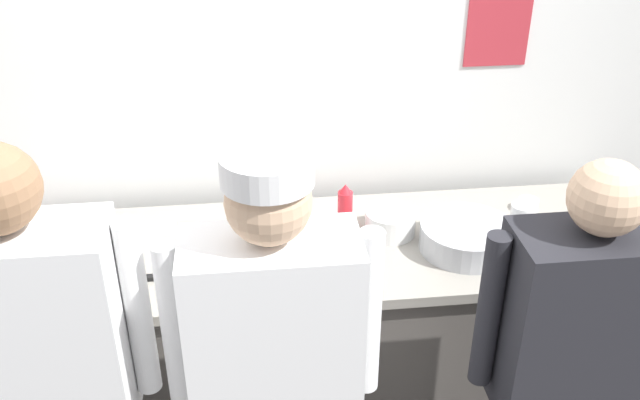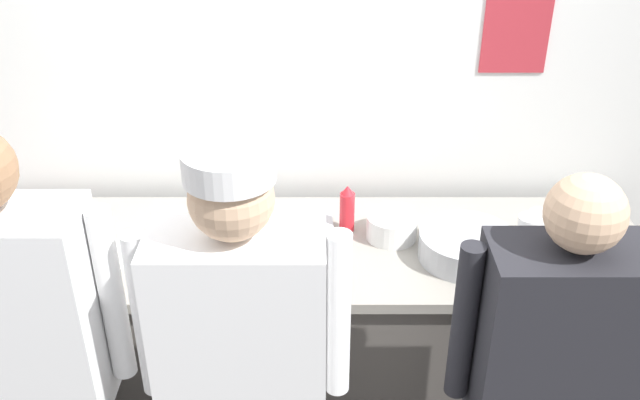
% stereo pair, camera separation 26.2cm
% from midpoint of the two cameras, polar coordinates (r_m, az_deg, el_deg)
% --- Properties ---
extents(wall_back, '(4.27, 0.11, 2.81)m').
position_cam_midpoint_polar(wall_back, '(2.92, -5.82, 9.68)').
color(wall_back, white).
rests_on(wall_back, ground).
extents(prep_counter, '(2.72, 0.73, 0.91)m').
position_cam_midpoint_polar(prep_counter, '(2.96, -4.65, -11.18)').
color(prep_counter, '#56514C').
rests_on(prep_counter, ground).
extents(chef_center, '(0.60, 0.24, 1.67)m').
position_cam_midpoint_polar(chef_center, '(2.12, -7.20, -15.65)').
color(chef_center, '#2D2D33').
rests_on(chef_center, ground).
extents(chef_far_right, '(0.59, 0.24, 1.59)m').
position_cam_midpoint_polar(chef_far_right, '(2.31, 16.00, -13.98)').
color(chef_far_right, '#2D2D33').
rests_on(chef_far_right, ground).
extents(plate_stack_front, '(0.20, 0.20, 0.06)m').
position_cam_midpoint_polar(plate_stack_front, '(2.65, -20.28, -5.55)').
color(plate_stack_front, white).
rests_on(plate_stack_front, prep_counter).
extents(plate_stack_rear, '(0.20, 0.20, 0.10)m').
position_cam_midpoint_polar(plate_stack_rear, '(2.74, 2.97, -1.86)').
color(plate_stack_rear, white).
rests_on(plate_stack_rear, prep_counter).
extents(mixing_bowl_steel, '(0.35, 0.35, 0.10)m').
position_cam_midpoint_polar(mixing_bowl_steel, '(2.68, 8.98, -3.03)').
color(mixing_bowl_steel, '#B7BABF').
rests_on(mixing_bowl_steel, prep_counter).
extents(sheet_tray, '(0.43, 0.35, 0.02)m').
position_cam_midpoint_polar(sheet_tray, '(2.71, -5.92, -3.29)').
color(sheet_tray, '#B7BABF').
rests_on(sheet_tray, prep_counter).
extents(squeeze_bottle_secondary, '(0.06, 0.06, 0.20)m').
position_cam_midpoint_polar(squeeze_bottle_secondary, '(2.74, -0.69, -0.70)').
color(squeeze_bottle_secondary, red).
rests_on(squeeze_bottle_secondary, prep_counter).
extents(ramekin_orange_sauce, '(0.08, 0.08, 0.05)m').
position_cam_midpoint_polar(ramekin_orange_sauce, '(2.99, 14.02, -0.39)').
color(ramekin_orange_sauce, white).
rests_on(ramekin_orange_sauce, prep_counter).
extents(ramekin_green_sauce, '(0.09, 0.09, 0.04)m').
position_cam_midpoint_polar(ramekin_green_sauce, '(2.77, -24.72, -5.30)').
color(ramekin_green_sauce, white).
rests_on(ramekin_green_sauce, prep_counter).
extents(ramekin_red_sauce, '(0.09, 0.09, 0.04)m').
position_cam_midpoint_polar(ramekin_red_sauce, '(2.99, -25.11, -2.65)').
color(ramekin_red_sauce, white).
rests_on(ramekin_red_sauce, prep_counter).
extents(ramekin_yellow_sauce, '(0.11, 0.11, 0.04)m').
position_cam_midpoint_polar(ramekin_yellow_sauce, '(2.88, -23.76, -3.52)').
color(ramekin_yellow_sauce, white).
rests_on(ramekin_yellow_sauce, prep_counter).
extents(deli_cup, '(0.09, 0.09, 0.09)m').
position_cam_midpoint_polar(deli_cup, '(2.86, 13.42, -1.30)').
color(deli_cup, white).
rests_on(deli_cup, prep_counter).
extents(chefs_knife, '(0.28, 0.03, 0.02)m').
position_cam_midpoint_polar(chefs_knife, '(2.60, -14.85, -6.09)').
color(chefs_knife, '#B7BABF').
rests_on(chefs_knife, prep_counter).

